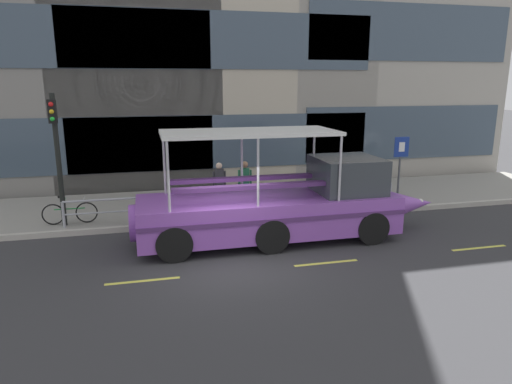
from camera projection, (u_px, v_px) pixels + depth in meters
The scene contains 12 objects.
ground_plane at pixel (232, 258), 12.61m from camera, with size 120.00×120.00×0.00m, color #333335.
sidewalk at pixel (205, 204), 17.87m from camera, with size 32.00×4.80×0.18m, color gray.
curb_edge at pixel (215, 222), 15.52m from camera, with size 32.00×0.18×0.18m, color #B2ADA3.
lane_centreline at pixel (239, 271), 11.72m from camera, with size 25.80×0.12×0.01m.
curb_guardrail at pixel (240, 199), 15.91m from camera, with size 11.67×0.09×0.88m.
traffic_light_pole at pixel (57, 148), 14.28m from camera, with size 0.24×0.46×4.24m.
parking_sign at pixel (400, 158), 17.47m from camera, with size 0.60×0.12×2.54m.
leaned_bicycle at pixel (70, 213), 15.01m from camera, with size 1.74×0.46×0.96m.
duck_tour_boat at pixel (286, 205), 13.97m from camera, with size 9.73×2.48×3.37m.
pedestrian_near_bow at pixel (326, 177), 17.93m from camera, with size 0.44×0.21×1.55m.
pedestrian_mid_left at pixel (245, 180), 16.82m from camera, with size 0.50×0.25×1.75m.
pedestrian_mid_right at pixel (219, 181), 16.79m from camera, with size 0.49×0.23×1.70m.
Camera 1 is at (-2.17, -11.64, 4.73)m, focal length 32.06 mm.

